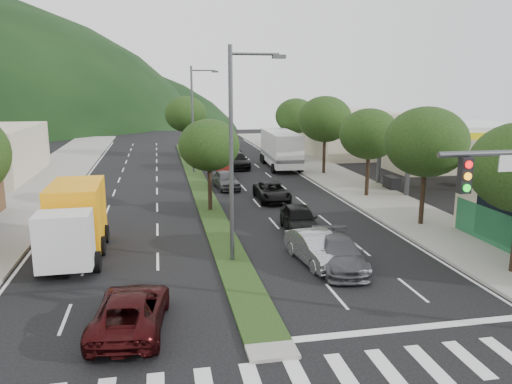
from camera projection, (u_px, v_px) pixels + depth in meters
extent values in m
plane|color=black|center=(269.00, 346.00, 16.13)|extent=(160.00, 160.00, 0.00)
cube|color=gray|center=(348.00, 183.00, 42.46)|extent=(5.00, 90.00, 0.15)
cube|color=gray|center=(29.00, 196.00, 37.64)|extent=(6.00, 90.00, 0.15)
cube|color=#1B3312|center=(198.00, 182.00, 42.98)|extent=(1.60, 56.00, 0.12)
cube|color=silver|center=(284.00, 381.00, 14.21)|extent=(19.00, 2.20, 0.01)
cube|color=black|center=(465.00, 175.00, 14.37)|extent=(0.35, 0.25, 1.05)
cube|color=silver|center=(441.00, 127.00, 39.78)|extent=(12.00, 8.00, 0.50)
cube|color=yellow|center=(441.00, 131.00, 39.85)|extent=(12.20, 8.20, 0.50)
cylinder|color=#47494C|center=(408.00, 167.00, 37.19)|extent=(0.36, 0.36, 4.60)
cylinder|color=#47494C|center=(503.00, 164.00, 38.70)|extent=(0.36, 0.36, 4.60)
cylinder|color=#47494C|center=(379.00, 157.00, 41.99)|extent=(0.36, 0.36, 4.60)
cylinder|color=#47494C|center=(465.00, 155.00, 43.50)|extent=(0.36, 0.36, 4.60)
cube|color=black|center=(392.00, 183.00, 39.96)|extent=(0.80, 1.60, 1.10)
cube|color=black|center=(481.00, 180.00, 41.47)|extent=(0.80, 1.60, 1.10)
cube|color=beige|center=(345.00, 132.00, 61.48)|extent=(10.00, 16.00, 5.20)
cylinder|color=black|center=(423.00, 192.00, 29.48)|extent=(0.28, 0.28, 3.81)
ellipsoid|color=black|center=(426.00, 142.00, 28.85)|extent=(4.80, 4.80, 4.08)
cylinder|color=black|center=(367.00, 172.00, 37.18)|extent=(0.28, 0.28, 3.58)
ellipsoid|color=black|center=(369.00, 134.00, 36.59)|extent=(4.40, 4.40, 3.74)
cylinder|color=black|center=(324.00, 152.00, 46.74)|extent=(0.28, 0.28, 3.92)
ellipsoid|color=black|center=(325.00, 119.00, 46.09)|extent=(5.00, 5.00, 4.25)
cylinder|color=black|center=(295.00, 142.00, 56.35)|extent=(0.28, 0.28, 3.70)
ellipsoid|color=black|center=(296.00, 116.00, 55.75)|extent=(4.60, 4.60, 3.91)
cylinder|color=black|center=(210.00, 185.00, 33.02)|extent=(0.28, 0.28, 3.36)
ellipsoid|color=black|center=(209.00, 145.00, 32.47)|extent=(4.00, 4.00, 3.40)
cylinder|color=black|center=(187.00, 140.00, 57.92)|extent=(0.28, 0.28, 3.81)
ellipsoid|color=black|center=(186.00, 114.00, 57.29)|extent=(4.80, 4.80, 4.08)
cylinder|color=#47494C|center=(231.00, 158.00, 22.76)|extent=(0.20, 0.20, 10.00)
cylinder|color=#47494C|center=(255.00, 54.00, 22.00)|extent=(2.20, 0.12, 0.12)
cube|color=#47494C|center=(279.00, 57.00, 22.23)|extent=(0.60, 0.25, 0.18)
cylinder|color=#47494C|center=(193.00, 121.00, 46.74)|extent=(0.20, 0.20, 10.00)
cylinder|color=#47494C|center=(203.00, 70.00, 45.99)|extent=(2.20, 0.12, 0.12)
cube|color=#47494C|center=(215.00, 72.00, 46.22)|extent=(0.60, 0.25, 0.18)
imported|color=#9B9EA3|center=(316.00, 248.00, 23.50)|extent=(2.10, 4.65, 1.48)
imported|color=black|center=(131.00, 311.00, 17.07)|extent=(2.85, 5.22, 1.39)
imported|color=black|center=(299.00, 219.00, 28.50)|extent=(2.22, 4.67, 1.54)
imported|color=#46464B|center=(339.00, 253.00, 22.88)|extent=(2.59, 5.11, 1.42)
imported|color=#430F0B|center=(224.00, 170.00, 45.46)|extent=(1.76, 4.15, 1.33)
imported|color=black|center=(272.00, 192.00, 36.29)|extent=(2.26, 4.76, 1.31)
imported|color=#46474B|center=(226.00, 180.00, 40.56)|extent=(2.11, 4.40, 1.45)
imported|color=black|center=(237.00, 161.00, 50.62)|extent=(2.17, 5.29, 1.53)
cube|color=silver|center=(64.00, 240.00, 21.49)|extent=(2.33, 1.72, 2.44)
cube|color=#FFA10D|center=(77.00, 215.00, 25.23)|extent=(2.48, 4.48, 3.29)
cube|color=black|center=(77.00, 245.00, 24.69)|extent=(2.18, 6.18, 0.32)
cylinder|color=black|center=(97.00, 262.00, 22.41)|extent=(0.33, 0.96, 0.96)
cylinder|color=black|center=(39.00, 266.00, 21.93)|extent=(0.33, 0.96, 0.96)
cylinder|color=black|center=(102.00, 246.00, 24.63)|extent=(0.33, 0.96, 0.96)
cylinder|color=black|center=(49.00, 249.00, 24.15)|extent=(0.33, 0.96, 0.96)
cylinder|color=black|center=(106.00, 234.00, 26.64)|extent=(0.33, 0.96, 0.96)
cylinder|color=black|center=(57.00, 237.00, 26.16)|extent=(0.33, 0.96, 0.96)
cube|color=silver|center=(281.00, 147.00, 50.79)|extent=(3.15, 9.65, 3.17)
cube|color=slate|center=(281.00, 155.00, 50.96)|extent=(3.21, 9.65, 0.37)
cylinder|color=black|center=(262.00, 158.00, 54.63)|extent=(0.42, 0.97, 0.95)
cylinder|color=black|center=(286.00, 157.00, 54.99)|extent=(0.42, 0.97, 0.95)
cylinder|color=black|center=(264.00, 159.00, 53.52)|extent=(0.42, 0.97, 0.95)
cylinder|color=black|center=(288.00, 159.00, 53.88)|extent=(0.42, 0.97, 0.95)
cylinder|color=black|center=(274.00, 168.00, 47.62)|extent=(0.42, 0.97, 0.95)
cylinder|color=black|center=(301.00, 168.00, 47.99)|extent=(0.42, 0.97, 0.95)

